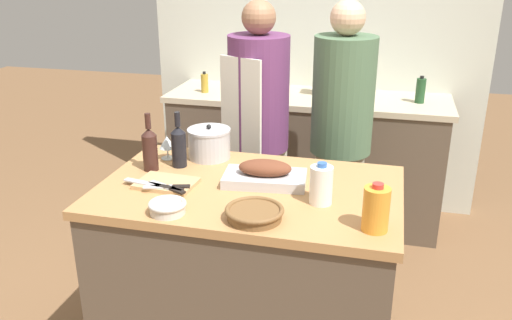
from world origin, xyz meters
name	(u,v)px	position (x,y,z in m)	size (l,w,h in m)	color
kitchen_island	(249,276)	(0.00, 0.00, 0.46)	(1.31, 0.83, 0.91)	brown
back_counter	(305,157)	(0.00, 1.60, 0.47)	(1.98, 0.60, 0.93)	brown
back_wall	(316,39)	(0.00, 1.95, 1.27)	(2.48, 0.10, 2.55)	silver
roasting_pan	(265,175)	(0.06, 0.05, 0.96)	(0.38, 0.24, 0.11)	#BCBCC1
wicker_basket	(254,213)	(0.10, -0.29, 0.94)	(0.23, 0.23, 0.05)	brown
cutting_board	(167,183)	(-0.36, -0.07, 0.92)	(0.27, 0.20, 0.02)	tan
stock_pot	(209,143)	(-0.28, 0.30, 0.99)	(0.21, 0.21, 0.17)	#B7B7BC
mixing_bowl	(167,207)	(-0.24, -0.33, 0.94)	(0.15, 0.15, 0.05)	beige
juice_jug	(376,209)	(0.55, -0.26, 1.00)	(0.10, 0.10, 0.19)	orange
milk_jug	(321,185)	(0.33, -0.08, 1.00)	(0.09, 0.09, 0.18)	white
wine_bottle_green	(179,145)	(-0.39, 0.16, 1.02)	(0.07, 0.07, 0.27)	black
wine_bottle_dark	(150,148)	(-0.50, 0.08, 1.02)	(0.07, 0.07, 0.28)	#381E19
wine_glass_left	(167,143)	(-0.48, 0.24, 1.00)	(0.08, 0.08, 0.12)	silver
knife_chef	(155,185)	(-0.38, -0.13, 0.94)	(0.30, 0.08, 0.01)	#B7B7BC
knife_paring	(168,187)	(-0.32, -0.13, 0.94)	(0.20, 0.08, 0.01)	#B7B7BC
knife_bread	(168,188)	(-0.32, -0.14, 0.94)	(0.20, 0.11, 0.01)	#B7B7BC
stand_mixer	(337,77)	(0.20, 1.59, 1.07)	(0.18, 0.14, 0.34)	silver
condiment_bottle_tall	(205,83)	(-0.73, 1.51, 1.00)	(0.05, 0.05, 0.15)	#B28E2D
condiment_bottle_short	(420,90)	(0.76, 1.59, 1.01)	(0.06, 0.06, 0.18)	#234C28
condiment_bottle_extra	(319,79)	(0.06, 1.70, 1.03)	(0.06, 0.06, 0.21)	#B28E2D
person_cook_aproned	(258,129)	(-0.17, 0.84, 0.91)	(0.37, 0.39, 1.64)	beige
person_cook_guest	(341,132)	(0.31, 0.90, 0.91)	(0.35, 0.35, 1.64)	beige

